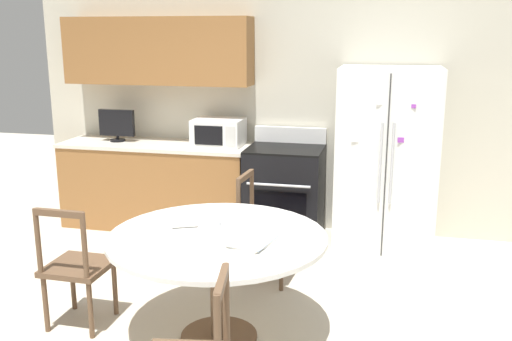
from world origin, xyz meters
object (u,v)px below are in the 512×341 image
(refrigerator, at_px, (386,159))
(dining_chair_far, at_px, (264,230))
(candle_glass, at_px, (216,228))
(oven_range, at_px, (285,192))
(microwave, at_px, (219,132))
(countertop_tv, at_px, (117,124))
(dining_chair_left, at_px, (77,267))

(refrigerator, height_order, dining_chair_far, refrigerator)
(candle_glass, bearing_deg, oven_range, 87.40)
(oven_range, relative_size, dining_chair_far, 1.20)
(oven_range, height_order, dining_chair_far, oven_range)
(microwave, xyz_separation_m, dining_chair_far, (0.72, -1.12, -0.60))
(countertop_tv, height_order, dining_chair_left, countertop_tv)
(microwave, distance_m, dining_chair_left, 2.29)
(refrigerator, height_order, oven_range, refrigerator)
(countertop_tv, distance_m, dining_chair_left, 2.37)
(dining_chair_left, bearing_deg, dining_chair_far, 44.53)
(refrigerator, bearing_deg, dining_chair_left, -134.79)
(oven_range, height_order, microwave, microwave)
(oven_range, xyz_separation_m, dining_chair_left, (-1.09, -2.11, -0.03))
(refrigerator, height_order, candle_glass, refrigerator)
(microwave, bearing_deg, refrigerator, -3.36)
(dining_chair_left, bearing_deg, candle_glass, 5.23)
(oven_range, bearing_deg, dining_chair_left, -117.16)
(refrigerator, bearing_deg, dining_chair_far, -133.22)
(microwave, height_order, countertop_tv, countertop_tv)
(refrigerator, xyz_separation_m, microwave, (-1.68, 0.10, 0.18))
(microwave, xyz_separation_m, dining_chair_left, (-0.38, -2.17, -0.60))
(refrigerator, height_order, microwave, refrigerator)
(oven_range, bearing_deg, countertop_tv, 178.74)
(countertop_tv, distance_m, dining_chair_far, 2.23)
(oven_range, relative_size, microwave, 2.17)
(microwave, height_order, candle_glass, microwave)
(refrigerator, relative_size, dining_chair_left, 1.91)
(candle_glass, bearing_deg, microwave, 106.20)
(oven_range, distance_m, dining_chair_left, 2.38)
(countertop_tv, xyz_separation_m, candle_glass, (1.72, -2.08, -0.30))
(microwave, bearing_deg, dining_chair_left, -100.01)
(dining_chair_far, relative_size, candle_glass, 10.35)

